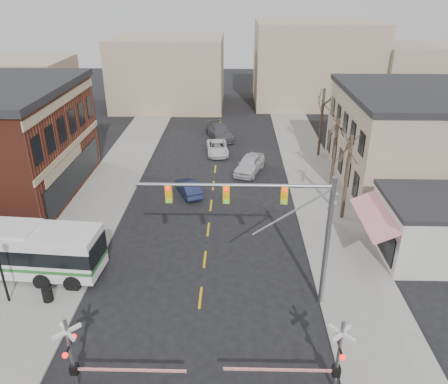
# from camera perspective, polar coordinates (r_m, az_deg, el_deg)

# --- Properties ---
(ground) EXTENTS (160.00, 160.00, 0.00)m
(ground) POSITION_cam_1_polar(r_m,az_deg,el_deg) (25.20, -3.45, -16.49)
(ground) COLOR black
(ground) RESTS_ON ground
(sidewalk_west) EXTENTS (5.00, 60.00, 0.12)m
(sidewalk_west) POSITION_cam_1_polar(r_m,az_deg,el_deg) (43.65, -13.85, 2.11)
(sidewalk_west) COLOR gray
(sidewalk_west) RESTS_ON ground
(sidewalk_east) EXTENTS (5.00, 60.00, 0.12)m
(sidewalk_east) POSITION_cam_1_polar(r_m,az_deg,el_deg) (42.81, 11.53, 1.87)
(sidewalk_east) COLOR gray
(sidewalk_east) RESTS_ON ground
(awning_shop) EXTENTS (9.74, 6.20, 4.30)m
(awning_shop) POSITION_cam_1_polar(r_m,az_deg,el_deg) (32.71, 26.76, -4.14)
(awning_shop) COLOR beige
(awning_shop) RESTS_ON ground
(tree_east_a) EXTENTS (0.28, 0.28, 6.75)m
(tree_east_a) POSITION_cam_1_polar(r_m,az_deg,el_deg) (34.51, 15.72, 1.74)
(tree_east_a) COLOR #382B21
(tree_east_a) RESTS_ON sidewalk_east
(tree_east_b) EXTENTS (0.28, 0.28, 6.30)m
(tree_east_b) POSITION_cam_1_polar(r_m,az_deg,el_deg) (40.07, 14.21, 4.90)
(tree_east_b) COLOR #382B21
(tree_east_b) RESTS_ON sidewalk_east
(tree_east_c) EXTENTS (0.28, 0.28, 7.20)m
(tree_east_c) POSITION_cam_1_polar(r_m,az_deg,el_deg) (47.41, 12.58, 8.82)
(tree_east_c) COLOR #382B21
(tree_east_c) RESTS_ON sidewalk_east
(transit_bus) EXTENTS (12.99, 3.77, 3.30)m
(transit_bus) POSITION_cam_1_polar(r_m,az_deg,el_deg) (31.01, -27.19, -6.53)
(transit_bus) COLOR silver
(transit_bus) RESTS_ON ground
(traffic_signal_mast) EXTENTS (10.34, 0.30, 8.00)m
(traffic_signal_mast) POSITION_cam_1_polar(r_m,az_deg,el_deg) (23.32, 6.89, -3.08)
(traffic_signal_mast) COLOR gray
(traffic_signal_mast) RESTS_ON ground
(rr_crossing_west) EXTENTS (5.60, 1.36, 4.00)m
(rr_crossing_west) POSITION_cam_1_polar(r_m,az_deg,el_deg) (21.62, -18.18, -19.56)
(rr_crossing_west) COLOR gray
(rr_crossing_west) RESTS_ON ground
(rr_crossing_east) EXTENTS (5.60, 1.36, 4.00)m
(rr_crossing_east) POSITION_cam_1_polar(r_m,az_deg,el_deg) (21.12, 13.52, -20.17)
(rr_crossing_east) COLOR gray
(rr_crossing_east) RESTS_ON ground
(trash_bin) EXTENTS (0.60, 0.60, 0.82)m
(trash_bin) POSITION_cam_1_polar(r_m,az_deg,el_deg) (28.00, -22.06, -12.32)
(trash_bin) COLOR black
(trash_bin) RESTS_ON sidewalk_west
(car_a) EXTENTS (3.57, 5.40, 1.71)m
(car_a) POSITION_cam_1_polar(r_m,az_deg,el_deg) (43.05, 3.34, 3.65)
(car_a) COLOR #BCBDC2
(car_a) RESTS_ON ground
(car_b) EXTENTS (2.84, 4.26, 1.33)m
(car_b) POSITION_cam_1_polar(r_m,az_deg,el_deg) (38.53, -4.65, 0.58)
(car_b) COLOR #1A2142
(car_b) RESTS_ON ground
(car_c) EXTENTS (2.70, 5.01, 1.34)m
(car_c) POSITION_cam_1_polar(r_m,az_deg,el_deg) (47.99, -0.87, 5.80)
(car_c) COLOR silver
(car_c) RESTS_ON ground
(car_d) EXTENTS (4.04, 6.15, 1.66)m
(car_d) POSITION_cam_1_polar(r_m,az_deg,el_deg) (52.86, -0.55, 7.86)
(car_d) COLOR #47464C
(car_d) RESTS_ON ground
(pedestrian_near) EXTENTS (0.48, 0.71, 1.93)m
(pedestrian_near) POSITION_cam_1_polar(r_m,az_deg,el_deg) (28.86, -20.99, -9.54)
(pedestrian_near) COLOR #564945
(pedestrian_near) RESTS_ON sidewalk_west
(pedestrian_far) EXTENTS (0.91, 0.92, 1.50)m
(pedestrian_far) POSITION_cam_1_polar(r_m,az_deg,el_deg) (33.07, -22.84, -5.60)
(pedestrian_far) COLOR #383C62
(pedestrian_far) RESTS_ON sidewalk_west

